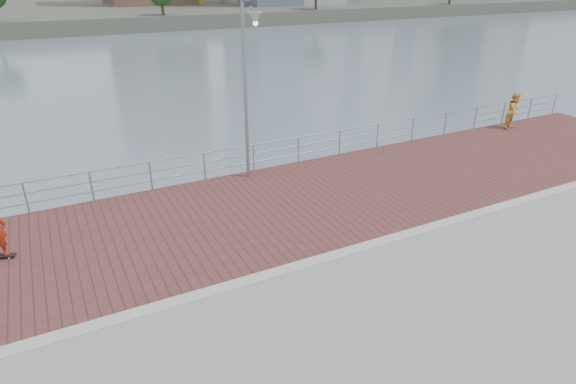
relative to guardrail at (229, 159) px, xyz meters
name	(u,v)px	position (x,y,z in m)	size (l,w,h in m)	color
water	(319,317)	(0.00, -7.00, -2.69)	(400.00, 400.00, 0.00)	slate
brick_lane	(266,209)	(0.00, -3.40, -0.68)	(40.00, 6.80, 0.02)	brown
curb	(321,260)	(0.00, -7.00, -0.66)	(40.00, 0.40, 0.06)	#B7B5AD
far_shore	(51,9)	(0.00, 115.50, -1.44)	(320.00, 95.00, 2.50)	#4C5142
guardrail	(229,159)	(0.00, 0.00, 0.00)	(39.06, 0.06, 1.13)	#8C9EA8
street_lamp	(249,58)	(0.58, -0.98, 3.94)	(0.48, 1.38, 6.52)	gray
skateboard	(0,256)	(-7.98, -2.76, -0.60)	(0.82, 0.47, 0.09)	black
bystander	(514,111)	(15.08, -0.85, 0.24)	(0.89, 0.69, 1.83)	gold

